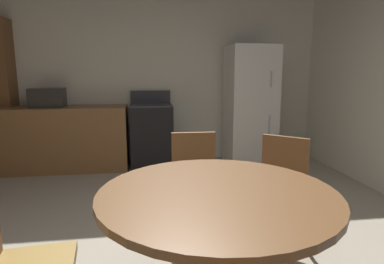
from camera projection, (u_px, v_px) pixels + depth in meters
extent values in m
cube|color=silver|center=(153.00, 74.00, 5.05)|extent=(5.40, 0.12, 2.70)
cube|color=olive|center=(56.00, 139.00, 4.63)|extent=(2.00, 0.60, 0.90)
cube|color=black|center=(152.00, 136.00, 4.81)|extent=(0.60, 0.60, 0.90)
cube|color=#38383D|center=(151.00, 105.00, 4.73)|extent=(0.60, 0.60, 0.02)
cube|color=#38383D|center=(150.00, 97.00, 4.99)|extent=(0.60, 0.04, 0.18)
cube|color=white|center=(250.00, 106.00, 4.89)|extent=(0.68, 0.66, 1.76)
cylinder|color=#B2B2B7|center=(271.00, 79.00, 4.51)|extent=(0.02, 0.02, 0.22)
cylinder|color=#B2B2B7|center=(269.00, 126.00, 4.63)|extent=(0.02, 0.02, 0.30)
cube|color=#2D2B28|center=(47.00, 98.00, 4.51)|extent=(0.44, 0.32, 0.26)
cylinder|color=brown|center=(217.00, 260.00, 1.80)|extent=(0.14, 0.14, 0.72)
cylinder|color=brown|center=(218.00, 194.00, 1.74)|extent=(1.27, 1.27, 0.04)
cylinder|color=brown|center=(289.00, 235.00, 2.37)|extent=(0.03, 0.03, 0.43)
cylinder|color=brown|center=(246.00, 224.00, 2.55)|extent=(0.03, 0.03, 0.43)
cylinder|color=brown|center=(302.00, 218.00, 2.64)|extent=(0.03, 0.03, 0.43)
cylinder|color=brown|center=(262.00, 209.00, 2.83)|extent=(0.03, 0.03, 0.43)
cube|color=#A37F3D|center=(276.00, 193.00, 2.56)|extent=(0.56, 0.56, 0.05)
cube|color=brown|center=(285.00, 162.00, 2.66)|extent=(0.31, 0.28, 0.42)
cylinder|color=brown|center=(220.00, 221.00, 2.60)|extent=(0.03, 0.03, 0.43)
cylinder|color=brown|center=(177.00, 223.00, 2.56)|extent=(0.03, 0.03, 0.43)
cylinder|color=brown|center=(212.00, 204.00, 2.93)|extent=(0.03, 0.03, 0.43)
cylinder|color=brown|center=(175.00, 206.00, 2.90)|extent=(0.03, 0.03, 0.43)
cube|color=#A37F3D|center=(196.00, 186.00, 2.70)|extent=(0.41, 0.41, 0.05)
cube|color=brown|center=(194.00, 156.00, 2.84)|extent=(0.38, 0.05, 0.42)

